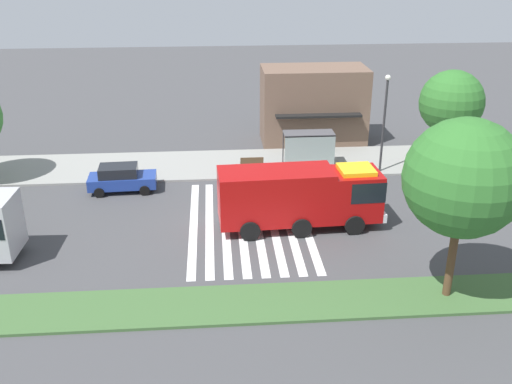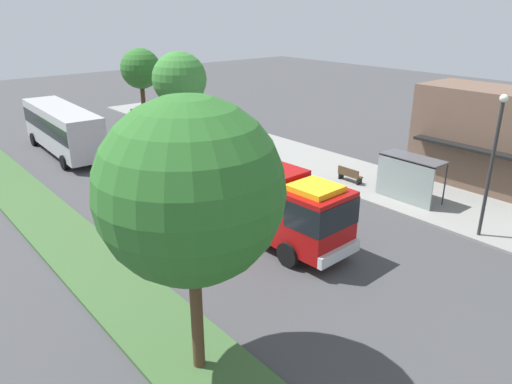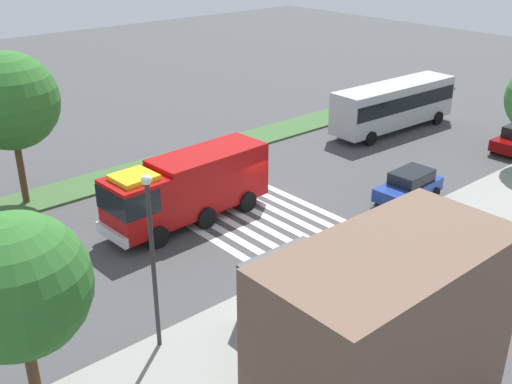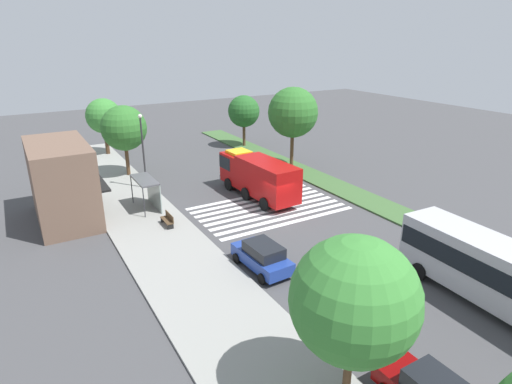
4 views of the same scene
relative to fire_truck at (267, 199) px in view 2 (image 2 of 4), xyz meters
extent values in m
plane|color=#424244|center=(-4.33, 0.58, -1.96)|extent=(120.00, 120.00, 0.00)
cube|color=gray|center=(-4.33, 10.01, -1.89)|extent=(60.00, 5.75, 0.14)
cube|color=#3D6033|center=(-4.33, -7.47, -1.89)|extent=(60.00, 3.00, 0.14)
cube|color=silver|center=(-6.16, 0.58, -1.96)|extent=(0.45, 11.79, 0.01)
cube|color=silver|center=(-5.26, 0.58, -1.96)|extent=(0.45, 11.79, 0.01)
cube|color=silver|center=(-4.36, 0.58, -1.96)|extent=(0.45, 11.79, 0.01)
cube|color=silver|center=(-3.46, 0.58, -1.96)|extent=(0.45, 11.79, 0.01)
cube|color=silver|center=(-2.56, 0.58, -1.96)|extent=(0.45, 11.79, 0.01)
cube|color=silver|center=(-1.66, 0.58, -1.96)|extent=(0.45, 11.79, 0.01)
cube|color=silver|center=(-0.76, 0.58, -1.96)|extent=(0.45, 11.79, 0.01)
cube|color=silver|center=(0.14, 0.58, -1.96)|extent=(0.45, 11.79, 0.01)
cube|color=#A50C0C|center=(2.87, 0.14, -0.10)|extent=(2.80, 2.66, 2.63)
cube|color=#A50C0C|center=(-1.59, -0.08, 0.04)|extent=(6.36, 2.83, 2.90)
cube|color=black|center=(3.27, 0.16, 0.43)|extent=(2.05, 2.65, 1.16)
cube|color=silver|center=(4.31, 0.21, -1.16)|extent=(0.36, 2.54, 0.50)
cube|color=yellow|center=(2.87, 0.14, 1.34)|extent=(1.96, 1.86, 0.24)
cylinder|color=black|center=(2.54, 1.39, -1.41)|extent=(1.11, 0.35, 1.10)
cylinder|color=black|center=(2.66, -1.14, -1.41)|extent=(1.11, 0.35, 1.10)
cylinder|color=black|center=(-3.21, 1.12, -1.41)|extent=(1.11, 0.35, 1.10)
cylinder|color=black|center=(-3.09, -1.42, -1.41)|extent=(1.11, 0.35, 1.10)
cylinder|color=black|center=(-0.40, 1.25, -1.41)|extent=(1.11, 0.35, 1.10)
cylinder|color=black|center=(-0.28, -1.28, -1.41)|extent=(1.11, 0.35, 1.10)
cube|color=#720505|center=(-22.99, 5.93, -1.28)|extent=(4.57, 1.81, 0.73)
cube|color=black|center=(-23.21, 5.93, -0.58)|extent=(2.56, 1.58, 0.68)
cylinder|color=black|center=(-21.49, 6.83, -1.64)|extent=(0.64, 0.22, 0.64)
cylinder|color=black|center=(-21.48, 5.05, -1.64)|extent=(0.64, 0.22, 0.64)
cylinder|color=black|center=(-24.50, 6.81, -1.64)|extent=(0.64, 0.22, 0.64)
cylinder|color=black|center=(-24.48, 5.03, -1.64)|extent=(0.64, 0.22, 0.64)
cube|color=navy|center=(-10.77, 5.93, -1.28)|extent=(4.34, 2.01, 0.73)
cube|color=black|center=(-10.98, 5.92, -0.59)|extent=(2.46, 1.70, 0.66)
cylinder|color=black|center=(-9.41, 6.90, -1.64)|extent=(0.65, 0.25, 0.64)
cylinder|color=black|center=(-9.33, 5.09, -1.64)|extent=(0.65, 0.25, 0.64)
cylinder|color=black|center=(-12.22, 6.77, -1.64)|extent=(0.65, 0.25, 0.64)
cylinder|color=black|center=(-12.13, 4.96, -1.64)|extent=(0.65, 0.25, 0.64)
cube|color=#B2B2B7|center=(-20.16, -2.37, 0.02)|extent=(10.93, 2.96, 2.96)
cube|color=black|center=(-20.16, -2.37, 0.37)|extent=(10.71, 3.00, 1.07)
cylinder|color=black|center=(-24.00, -3.50, -1.46)|extent=(1.01, 0.34, 1.00)
cylinder|color=black|center=(-23.90, -0.95, -1.46)|extent=(1.01, 0.34, 1.00)
cylinder|color=black|center=(-16.42, -3.79, -1.46)|extent=(1.01, 0.34, 1.00)
cylinder|color=black|center=(-16.32, -1.24, -1.46)|extent=(1.01, 0.34, 1.00)
cube|color=#4C4C51|center=(1.73, 9.14, 0.58)|extent=(3.50, 1.40, 0.12)
cube|color=#8C9E99|center=(1.73, 8.48, -0.62)|extent=(3.50, 0.08, 2.40)
cylinder|color=#333338|center=(0.03, 9.79, -0.62)|extent=(0.08, 0.08, 2.40)
cylinder|color=#333338|center=(3.43, 9.79, -0.62)|extent=(0.08, 0.08, 2.40)
cube|color=#4C3823|center=(-2.27, 8.86, -1.41)|extent=(1.60, 0.50, 0.08)
cube|color=#4C3823|center=(-2.27, 8.64, -1.15)|extent=(1.60, 0.06, 0.45)
cube|color=black|center=(-2.99, 8.86, -1.64)|extent=(0.08, 0.45, 0.37)
cube|color=black|center=(-1.55, 8.86, -1.64)|extent=(0.08, 0.45, 0.37)
cylinder|color=#2D2D30|center=(6.54, 7.73, 1.34)|extent=(0.16, 0.16, 6.32)
sphere|color=white|center=(6.54, 7.73, 4.68)|extent=(0.36, 0.36, 0.36)
cube|color=brown|center=(3.00, 14.90, 0.99)|extent=(8.07, 4.03, 5.90)
cube|color=black|center=(3.00, 12.48, 0.84)|extent=(6.45, 0.80, 0.16)
cylinder|color=#47301E|center=(-27.75, 8.13, -0.20)|extent=(0.44, 0.44, 3.25)
sphere|color=#2D6B28|center=(-27.75, 8.13, 2.76)|extent=(3.82, 3.82, 3.82)
cylinder|color=#513823|center=(-20.72, 8.13, -0.48)|extent=(0.32, 0.32, 2.70)
sphere|color=#387F33|center=(-20.72, 8.13, 2.51)|extent=(4.67, 4.67, 4.67)
cylinder|color=#513823|center=(5.42, -7.47, 0.12)|extent=(0.36, 0.36, 3.90)
sphere|color=#2D6B28|center=(5.42, -7.47, 3.85)|extent=(5.08, 5.08, 5.08)
camera|label=1|loc=(-4.91, -29.09, 12.96)|focal=40.89mm
camera|label=2|loc=(15.57, -13.72, 8.40)|focal=33.79mm
camera|label=3|loc=(15.54, 23.51, 12.27)|focal=42.47mm
camera|label=4|loc=(-29.94, 17.51, 11.25)|focal=29.89mm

